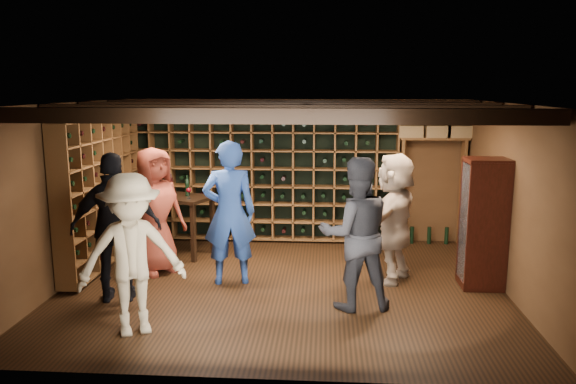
# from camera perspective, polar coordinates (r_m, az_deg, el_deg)

# --- Properties ---
(ground) EXTENTS (6.00, 6.00, 0.00)m
(ground) POSITION_cam_1_polar(r_m,az_deg,el_deg) (7.85, -0.58, -9.57)
(ground) COLOR black
(ground) RESTS_ON ground
(room_shell) EXTENTS (6.00, 6.00, 6.00)m
(room_shell) POSITION_cam_1_polar(r_m,az_deg,el_deg) (7.42, -0.58, 8.38)
(room_shell) COLOR #50331B
(room_shell) RESTS_ON ground
(wine_rack_back) EXTENTS (4.65, 0.30, 2.20)m
(wine_rack_back) POSITION_cam_1_polar(r_m,az_deg,el_deg) (9.86, -2.56, 1.52)
(wine_rack_back) COLOR brown
(wine_rack_back) RESTS_ON ground
(wine_rack_left) EXTENTS (0.30, 2.65, 2.20)m
(wine_rack_left) POSITION_cam_1_polar(r_m,az_deg,el_deg) (8.99, -18.44, 0.08)
(wine_rack_left) COLOR brown
(wine_rack_left) RESTS_ON ground
(crate_shelf) EXTENTS (1.20, 0.32, 2.07)m
(crate_shelf) POSITION_cam_1_polar(r_m,az_deg,el_deg) (9.90, 14.57, 3.67)
(crate_shelf) COLOR brown
(crate_shelf) RESTS_ON ground
(display_cabinet) EXTENTS (0.55, 0.50, 1.75)m
(display_cabinet) POSITION_cam_1_polar(r_m,az_deg,el_deg) (8.05, 19.19, -3.29)
(display_cabinet) COLOR black
(display_cabinet) RESTS_ON ground
(man_blue_shirt) EXTENTS (0.82, 0.62, 2.00)m
(man_blue_shirt) POSITION_cam_1_polar(r_m,az_deg,el_deg) (7.78, -5.97, -2.12)
(man_blue_shirt) COLOR navy
(man_blue_shirt) RESTS_ON ground
(man_grey_suit) EXTENTS (1.04, 0.88, 1.89)m
(man_grey_suit) POSITION_cam_1_polar(r_m,az_deg,el_deg) (6.92, 6.88, -4.24)
(man_grey_suit) COLOR black
(man_grey_suit) RESTS_ON ground
(guest_red_floral) EXTENTS (1.05, 1.07, 1.86)m
(guest_red_floral) POSITION_cam_1_polar(r_m,az_deg,el_deg) (8.42, -13.34, -1.87)
(guest_red_floral) COLOR maroon
(guest_red_floral) RESTS_ON ground
(guest_woman_black) EXTENTS (1.20, 0.70, 1.92)m
(guest_woman_black) POSITION_cam_1_polar(r_m,az_deg,el_deg) (7.43, -17.06, -3.50)
(guest_woman_black) COLOR black
(guest_woman_black) RESTS_ON ground
(guest_khaki) EXTENTS (1.34, 1.12, 1.81)m
(guest_khaki) POSITION_cam_1_polar(r_m,az_deg,el_deg) (6.41, -15.61, -6.17)
(guest_khaki) COLOR gray
(guest_khaki) RESTS_ON ground
(guest_beige) EXTENTS (1.26, 1.75, 1.82)m
(guest_beige) POSITION_cam_1_polar(r_m,az_deg,el_deg) (7.99, 10.72, -2.57)
(guest_beige) COLOR tan
(guest_beige) RESTS_ON ground
(tasting_table) EXTENTS (1.44, 1.08, 1.25)m
(tasting_table) POSITION_cam_1_polar(r_m,az_deg,el_deg) (9.36, -11.68, -1.07)
(tasting_table) COLOR black
(tasting_table) RESTS_ON ground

